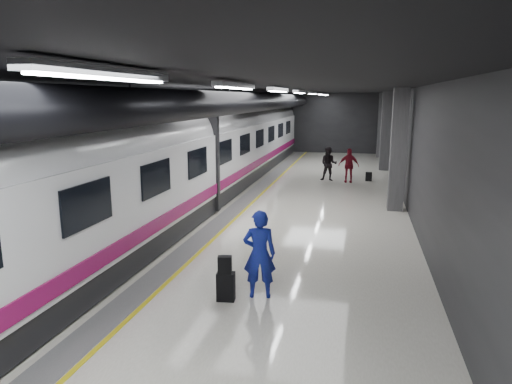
# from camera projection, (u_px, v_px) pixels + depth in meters

# --- Properties ---
(ground) EXTENTS (40.00, 40.00, 0.00)m
(ground) POSITION_uv_depth(u_px,v_px,m) (266.00, 216.00, 16.31)
(ground) COLOR white
(ground) RESTS_ON ground
(platform_hall) EXTENTS (10.02, 40.02, 4.51)m
(platform_hall) POSITION_uv_depth(u_px,v_px,m) (264.00, 115.00, 16.57)
(platform_hall) COLOR black
(platform_hall) RESTS_ON ground
(train) EXTENTS (3.05, 38.00, 4.05)m
(train) POSITION_uv_depth(u_px,v_px,m) (179.00, 156.00, 16.61)
(train) COLOR black
(train) RESTS_ON ground
(traveler_main) EXTENTS (0.77, 0.59, 1.89)m
(traveler_main) POSITION_uv_depth(u_px,v_px,m) (259.00, 254.00, 9.51)
(traveler_main) COLOR #1B17B1
(traveler_main) RESTS_ON ground
(suitcase_main) EXTENTS (0.40, 0.28, 0.61)m
(suitcase_main) POSITION_uv_depth(u_px,v_px,m) (226.00, 287.00, 9.45)
(suitcase_main) COLOR black
(suitcase_main) RESTS_ON ground
(shoulder_bag) EXTENTS (0.30, 0.20, 0.37)m
(shoulder_bag) POSITION_uv_depth(u_px,v_px,m) (225.00, 265.00, 9.32)
(shoulder_bag) COLOR black
(shoulder_bag) RESTS_ON suitcase_main
(traveler_far_a) EXTENTS (0.88, 0.70, 1.73)m
(traveler_far_a) POSITION_uv_depth(u_px,v_px,m) (329.00, 164.00, 23.06)
(traveler_far_a) COLOR black
(traveler_far_a) RESTS_ON ground
(traveler_far_b) EXTENTS (1.01, 0.46, 1.70)m
(traveler_far_b) POSITION_uv_depth(u_px,v_px,m) (349.00, 165.00, 22.69)
(traveler_far_b) COLOR maroon
(traveler_far_b) RESTS_ON ground
(suitcase_far) EXTENTS (0.32, 0.22, 0.45)m
(suitcase_far) POSITION_uv_depth(u_px,v_px,m) (369.00, 177.00, 23.12)
(suitcase_far) COLOR black
(suitcase_far) RESTS_ON ground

